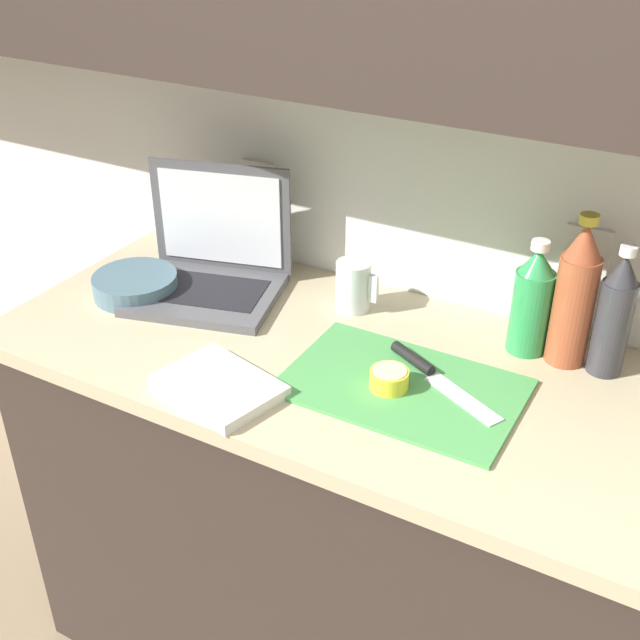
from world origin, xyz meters
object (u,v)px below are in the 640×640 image
knife (425,368)px  bottle_water_clear (532,302)px  bowl_white (137,284)px  cutting_board (402,387)px  lemon_half_cut (389,379)px  bottle_green_soda (614,316)px  measuring_cup (354,286)px  bottle_oil_tall (575,296)px  laptop (212,263)px

knife → bottle_water_clear: size_ratio=1.12×
bottle_water_clear → bowl_white: (-0.83, -0.20, -0.09)m
cutting_board → bowl_white: bearing=176.2°
knife → lemon_half_cut: 0.09m
bottle_green_soda → bottle_water_clear: size_ratio=1.11×
bottle_green_soda → cutting_board: bearing=-141.8°
bowl_white → bottle_water_clear: bearing=13.6°
knife → bottle_green_soda: bearing=59.3°
lemon_half_cut → bottle_water_clear: bearing=56.1°
knife → measuring_cup: measuring_cup is taller
bottle_oil_tall → measuring_cup: bottle_oil_tall is taller
measuring_cup → laptop: bearing=-167.1°
bottle_green_soda → bottle_water_clear: bottle_green_soda is taller
laptop → measuring_cup: size_ratio=3.42×
laptop → bottle_water_clear: laptop is taller
bottle_green_soda → measuring_cup: 0.54m
bottle_water_clear → laptop: bearing=-172.2°
lemon_half_cut → cutting_board: bearing=44.1°
laptop → cutting_board: size_ratio=0.87×
bowl_white → lemon_half_cut: bearing=-5.5°
bottle_water_clear → measuring_cup: 0.38m
bottle_oil_tall → bottle_green_soda: bearing=0.0°
cutting_board → laptop: bearing=164.4°
laptop → bottle_oil_tall: 0.79m
knife → cutting_board: bearing=-81.5°
lemon_half_cut → bowl_white: bearing=174.5°
lemon_half_cut → bottle_green_soda: size_ratio=0.27×
bottle_green_soda → bottle_water_clear: bearing=-180.0°
laptop → knife: size_ratio=1.42×
cutting_board → lemon_half_cut: bearing=-135.9°
lemon_half_cut → bottle_green_soda: bottle_green_soda is taller
cutting_board → bottle_green_soda: size_ratio=1.64×
cutting_board → measuring_cup: 0.32m
cutting_board → measuring_cup: bearing=134.3°
knife → bowl_white: 0.70m
knife → measuring_cup: bearing=172.3°
lemon_half_cut → measuring_cup: (-0.20, 0.24, 0.03)m
laptop → bowl_white: (-0.13, -0.11, -0.04)m
bottle_green_soda → measuring_cup: size_ratio=2.39×
laptop → bottle_water_clear: 0.71m
bottle_green_soda → measuring_cup: (-0.53, -0.02, -0.07)m
cutting_board → bowl_white: bowl_white is taller
bottle_oil_tall → bottle_water_clear: bottle_oil_tall is taller
measuring_cup → bowl_white: 0.49m
laptop → bottle_green_soda: 0.86m
cutting_board → knife: size_ratio=1.63×
laptop → measuring_cup: laptop is taller
laptop → cutting_board: bearing=-30.7°
laptop → bowl_white: laptop is taller
laptop → lemon_half_cut: size_ratio=5.22×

